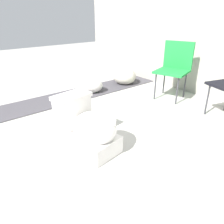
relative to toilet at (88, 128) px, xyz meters
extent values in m
plane|color=#A8A59E|center=(-0.03, -0.15, -0.22)|extent=(14.00, 14.00, 0.00)
cube|color=#423F44|center=(-1.39, 0.35, -0.21)|extent=(0.56, 8.00, 0.01)
cube|color=white|center=(0.00, 0.00, -0.14)|extent=(0.64, 0.43, 0.17)
ellipsoid|color=white|center=(0.10, 0.01, 0.04)|extent=(0.49, 0.42, 0.28)
cylinder|color=white|center=(0.10, 0.01, 0.10)|extent=(0.44, 0.44, 0.03)
cube|color=white|center=(-0.21, -0.03, 0.10)|extent=(0.23, 0.36, 0.30)
cube|color=white|center=(-0.21, -0.03, 0.27)|extent=(0.26, 0.39, 0.04)
cylinder|color=silver|center=(-0.22, 0.05, 0.29)|extent=(0.02, 0.02, 0.01)
cube|color=#1E8C38|center=(-0.36, 1.73, 0.20)|extent=(0.54, 0.54, 0.03)
cube|color=#1E8C38|center=(-0.41, 1.92, 0.41)|extent=(0.43, 0.16, 0.40)
cylinder|color=#38383D|center=(-0.15, 1.61, -0.02)|extent=(0.02, 0.02, 0.40)
cylinder|color=#38383D|center=(-0.47, 1.52, -0.02)|extent=(0.02, 0.02, 0.40)
cylinder|color=#38383D|center=(-0.24, 1.94, -0.02)|extent=(0.02, 0.02, 0.40)
cylinder|color=#38383D|center=(-0.57, 1.84, -0.02)|extent=(0.02, 0.02, 0.40)
cylinder|color=#38383D|center=(0.31, 1.62, -0.02)|extent=(0.02, 0.02, 0.40)
ellipsoid|color=#ADA899|center=(-1.35, 1.69, -0.08)|extent=(0.50, 0.50, 0.29)
ellipsoid|color=#B7B2AD|center=(-1.35, 0.94, -0.10)|extent=(0.50, 0.51, 0.24)
camera|label=1|loc=(1.56, -0.97, 1.00)|focal=35.00mm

